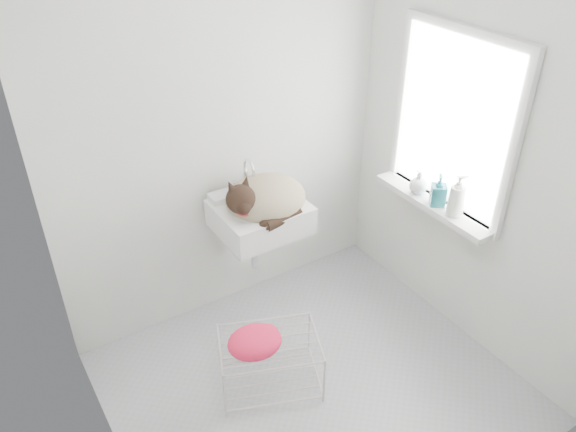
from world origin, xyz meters
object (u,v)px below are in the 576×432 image
cat (263,199)px  bottle_c (417,193)px  bottle_b (436,204)px  wire_rack (270,364)px  sink (260,204)px  bottle_a (454,215)px

cat → bottle_c: (0.90, -0.39, -0.04)m
cat → bottle_b: bearing=-23.4°
wire_rack → bottle_c: 1.40m
sink → wire_rack: 0.95m
wire_rack → bottle_c: bottle_c is taller
bottle_a → bottle_b: bearing=90.0°
bottle_b → sink: bearing=147.5°
cat → sink: bearing=127.3°
cat → wire_rack: cat is taller
sink → cat: bearing=-61.2°
bottle_c → wire_rack: bearing=-172.3°
bottle_c → sink: bearing=155.7°
bottle_c → bottle_b: bearing=-90.0°
cat → bottle_c: bearing=-15.0°
wire_rack → bottle_a: 1.39m
bottle_b → bottle_c: bottle_b is taller
sink → bottle_b: 1.08m
sink → bottle_a: (0.91, -0.72, 0.00)m
cat → bottle_a: bearing=-29.4°
bottle_a → bottle_b: size_ratio=1.13×
bottle_b → bottle_a: bearing=-90.0°
bottle_a → bottle_c: (0.00, 0.31, 0.00)m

